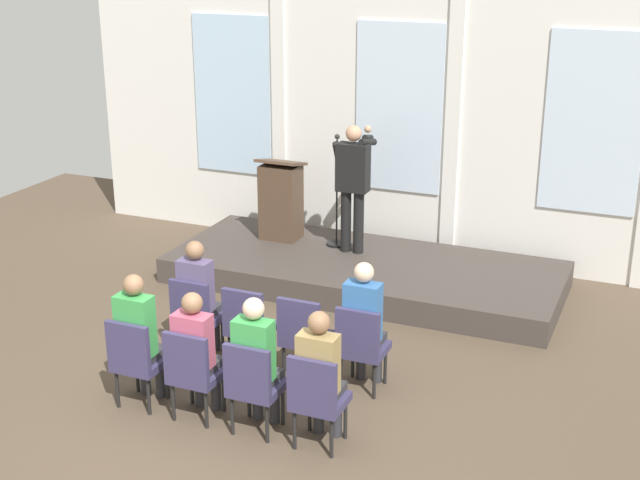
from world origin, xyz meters
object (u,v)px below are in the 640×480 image
Objects in this scene: chair_r1_c0 at (136,358)px; chair_r0_c0 at (196,313)px; audience_r0_c3 at (364,320)px; mic_stand at (337,222)px; chair_r1_c1 at (193,370)px; chair_r1_c3 at (317,396)px; audience_r0_c0 at (198,293)px; lectern at (281,200)px; chair_r0_c2 at (303,333)px; audience_r1_c2 at (256,358)px; chair_r0_c3 at (361,344)px; chair_r1_c2 at (253,382)px; chair_r0_c1 at (248,323)px; audience_r1_c1 at (196,348)px; audience_r1_c3 at (320,371)px; audience_r1_c0 at (139,333)px; speaker at (353,179)px.

chair_r0_c0 is at bearing 90.00° from chair_r1_c0.
mic_stand is at bearing 116.42° from audience_r0_c3.
chair_r1_c1 and chair_r1_c3 have the same top height.
audience_r0_c0 is at bearing 147.51° from chair_r1_c3.
chair_r1_c0 is at bearing -84.10° from lectern.
chair_r1_c0 is at bearing -138.26° from chair_r0_c2.
audience_r1_c2 is at bearing -90.00° from chair_r0_c2.
chair_r1_c2 is (-0.63, -1.13, 0.00)m from chair_r0_c3.
chair_r0_c2 is at bearing 0.00° from chair_r0_c1.
chair_r1_c1 is at bearing 180.00° from chair_r1_c3.
chair_r0_c1 is 1.25m from audience_r1_c2.
chair_r0_c2 is 1.30m from chair_r1_c1.
audience_r1_c1 is at bearing -60.68° from audience_r0_c0.
audience_r0_c0 is (0.44, -3.03, -0.14)m from lectern.
mic_stand is 4.45m from audience_r1_c3.
audience_r1_c0 is at bearing -179.63° from audience_r1_c1.
audience_r1_c0 is at bearing 172.97° from chair_r1_c1.
speaker is at bearing 98.37° from audience_r1_c2.
speaker is 1.21m from lectern.
chair_r1_c0 is 1.00× the size of chair_r1_c1.
chair_r1_c1 is 1.00× the size of chair_r1_c2.
audience_r1_c2 is (-0.63, -1.05, 0.21)m from chair_r0_c3.
chair_r0_c3 is at bearing -67.60° from speaker.
chair_r0_c2 and chair_r1_c1 have the same top height.
audience_r1_c3 is (1.90, 0.00, -0.02)m from audience_r1_c0.
chair_r1_c3 is at bearing -30.74° from chair_r0_c0.
lectern is 0.86× the size of audience_r1_c2.
lectern is 1.23× the size of chair_r0_c2.
chair_r0_c2 is at bearing 90.00° from audience_r1_c2.
audience_r0_c3 is at bearing 7.01° from chair_r0_c2.
chair_r0_c3 and chair_r1_c2 have the same top height.
mic_stand reaches higher than chair_r1_c3.
audience_r0_c0 is 1.91m from audience_r0_c3.
speaker is 1.84× the size of chair_r0_c0.
audience_r1_c2 is 0.68m from chair_r1_c3.
audience_r1_c1 is at bearing 176.29° from chair_r1_c3.
audience_r0_c3 is 1.39m from chair_r1_c2.
chair_r0_c2 is (1.27, 0.00, 0.00)m from chair_r0_c0.
mic_stand is at bearing 84.71° from audience_r1_c0.
chair_r1_c2 is at bearing -81.79° from speaker.
audience_r0_c0 is 1.23m from chair_r1_c0.
audience_r0_c3 is 2.22m from audience_r1_c0.
audience_r0_c0 is (-0.68, -2.90, -0.59)m from speaker.
speaker is 1.84× the size of chair_r1_c1.
audience_r1_c3 is at bearing -73.06° from speaker.
audience_r1_c0 is 0.64m from audience_r1_c1.
mic_stand reaches higher than audience_r1_c3.
audience_r0_c3 reaches higher than chair_r0_c1.
chair_r1_c2 is at bearing 0.00° from chair_r1_c1.
lectern reaches higher than chair_r0_c3.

